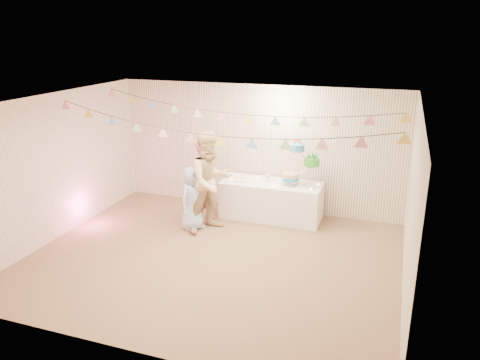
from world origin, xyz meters
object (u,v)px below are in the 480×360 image
(table, at_px, (271,200))
(person_adult_b, at_px, (210,182))
(person_adult_a, at_px, (206,181))
(person_child, at_px, (193,198))
(cake_stand, at_px, (300,164))

(table, xyz_separation_m, person_adult_b, (-0.92, -0.94, 0.58))
(table, height_order, person_adult_a, person_adult_a)
(person_adult_b, xyz_separation_m, person_child, (-0.33, -0.08, -0.33))
(table, bearing_deg, person_adult_b, -134.35)
(person_adult_a, relative_size, person_child, 1.35)
(cake_stand, distance_m, person_adult_b, 1.78)
(cake_stand, relative_size, person_adult_b, 0.44)
(person_adult_b, bearing_deg, cake_stand, -23.67)
(cake_stand, relative_size, person_adult_a, 0.50)
(person_adult_b, bearing_deg, person_child, 136.38)
(person_adult_b, bearing_deg, table, -11.99)
(person_adult_a, bearing_deg, person_child, 169.97)
(person_adult_b, distance_m, person_child, 0.48)
(person_adult_a, bearing_deg, cake_stand, -69.76)
(table, bearing_deg, cake_stand, 5.19)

